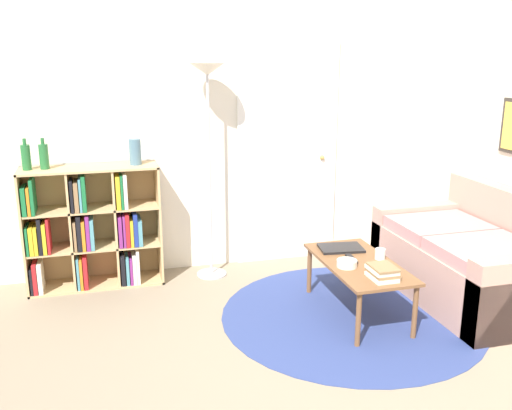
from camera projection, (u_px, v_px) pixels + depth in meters
wall_back at (236, 124)px, 5.01m from camera, size 7.15×0.11×2.60m
rug at (351, 315)px, 4.24m from camera, size 1.93×1.93×0.01m
bookshelf at (91, 229)px, 4.69m from camera, size 1.08×0.34×1.01m
floor_lamp at (208, 99)px, 4.61m from camera, size 0.30×0.30×1.81m
couch at (475, 261)px, 4.52m from camera, size 0.92×1.52×0.84m
coffee_table at (359, 267)px, 4.19m from camera, size 0.50×0.99×0.41m
laptop at (341, 248)px, 4.43m from camera, size 0.36×0.27×0.02m
bowl at (347, 263)px, 4.07m from camera, size 0.15×0.15×0.05m
book_stack_on_table at (382, 272)px, 3.86m from camera, size 0.17×0.22×0.09m
cup at (380, 254)px, 4.22m from camera, size 0.08×0.08×0.08m
remote at (351, 259)px, 4.21m from camera, size 0.06×0.18×0.02m
bottle_left at (26, 157)px, 4.42m from camera, size 0.07×0.07×0.25m
bottle_middle at (44, 156)px, 4.45m from camera, size 0.07×0.07×0.25m
vase_on_shelf at (135, 152)px, 4.62m from camera, size 0.10×0.10×0.21m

